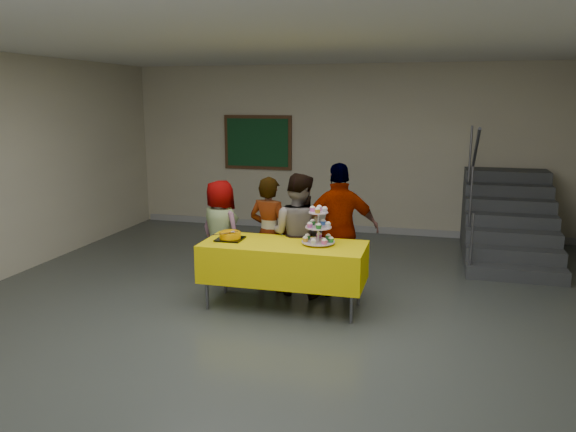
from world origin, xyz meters
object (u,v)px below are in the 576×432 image
schoolchild_b (269,234)px  staircase (507,223)px  schoolchild_d (340,230)px  noticeboard (258,142)px  cupcake_stand (318,230)px  bear_cake (230,235)px  schoolchild_a (221,232)px  schoolchild_c (298,234)px  bake_table (284,261)px

schoolchild_b → staircase: 4.05m
schoolchild_d → noticeboard: bearing=-76.6°
cupcake_stand → bear_cake: size_ratio=1.24×
bear_cake → schoolchild_d: 1.34m
schoolchild_a → schoolchild_c: 1.12m
bake_table → bear_cake: size_ratio=5.25×
staircase → noticeboard: bearing=169.1°
schoolchild_d → staircase: staircase is taller
noticeboard → staircase: bearing=-10.9°
schoolchild_d → schoolchild_b: bearing=-16.9°
schoolchild_c → staircase: size_ratio=0.63×
schoolchild_c → staircase: staircase is taller
bake_table → noticeboard: 4.41m
cupcake_stand → bear_cake: 1.05m
schoolchild_c → noticeboard: (-1.63, 3.47, 0.84)m
schoolchild_c → schoolchild_d: bearing=-161.6°
schoolchild_c → schoolchild_d: 0.52m
schoolchild_d → schoolchild_a: bearing=-23.4°
bake_table → schoolchild_a: schoolchild_a is taller
bake_table → schoolchild_c: 0.55m
schoolchild_c → cupcake_stand: bearing=138.5°
noticeboard → bake_table: bearing=-68.2°
cupcake_stand → noticeboard: 4.45m
schoolchild_a → schoolchild_c: (1.10, -0.20, 0.08)m
bear_cake → noticeboard: bearing=103.3°
bake_table → schoolchild_b: bearing=121.5°
bake_table → cupcake_stand: size_ratio=4.22×
schoolchild_c → schoolchild_d: size_ratio=0.92×
cupcake_stand → schoolchild_b: 0.91m
cupcake_stand → schoolchild_a: size_ratio=0.33×
schoolchild_b → noticeboard: bearing=-58.9°
bake_table → bear_cake: 0.71m
bear_cake → noticeboard: (-0.94, 3.98, 0.77)m
schoolchild_b → bear_cake: bearing=71.3°
bake_table → schoolchild_b: 0.67m
bear_cake → schoolchild_c: size_ratio=0.24×
noticeboard → schoolchild_c: bearing=-64.8°
cupcake_stand → schoolchild_a: schoolchild_a is taller
bake_table → schoolchild_d: bearing=46.6°
schoolchild_d → noticeboard: (-2.14, 3.40, 0.78)m
cupcake_stand → bear_cake: cupcake_stand is taller
schoolchild_c → staircase: (2.72, 2.63, -0.27)m
cupcake_stand → noticeboard: noticeboard is taller
bear_cake → schoolchild_c: (0.69, 0.51, -0.07)m
bear_cake → schoolchild_a: bearing=119.7°
schoolchild_a → schoolchild_c: schoolchild_c is taller
schoolchild_d → staircase: size_ratio=0.69×
cupcake_stand → staircase: 3.92m
schoolchild_b → schoolchild_c: 0.38m
bake_table → schoolchild_b: (-0.34, 0.55, 0.17)m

